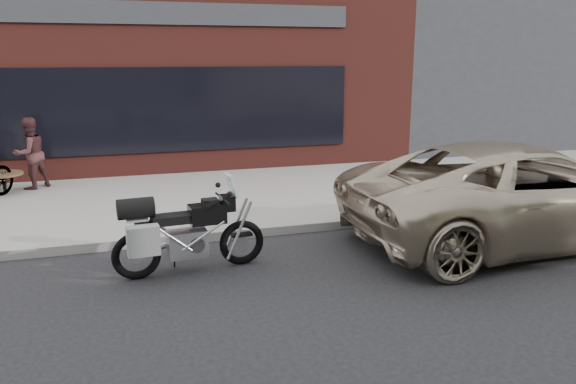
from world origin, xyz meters
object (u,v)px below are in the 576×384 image
(motorcycle, at_px, (180,233))
(cafe_table, at_px, (3,175))
(minivan, at_px, (522,193))
(cafe_patron_left, at_px, (30,153))

(motorcycle, distance_m, cafe_table, 6.00)
(motorcycle, xyz_separation_m, minivan, (5.43, -0.17, 0.22))
(minivan, distance_m, cafe_patron_left, 9.81)
(minivan, height_order, cafe_table, minivan)
(motorcycle, xyz_separation_m, cafe_table, (-3.07, 5.16, -0.03))
(cafe_patron_left, bearing_deg, motorcycle, 73.76)
(motorcycle, relative_size, cafe_table, 2.79)
(motorcycle, height_order, cafe_table, motorcycle)
(minivan, relative_size, cafe_table, 7.54)
(minivan, xyz_separation_m, cafe_patron_left, (-8.00, 5.67, 0.11))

